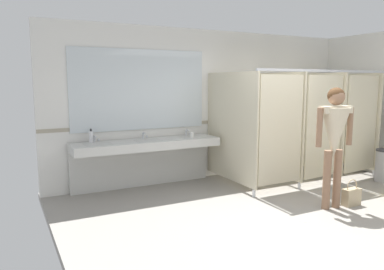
# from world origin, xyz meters

# --- Properties ---
(ground_plane) EXTENTS (6.37, 5.43, 0.10)m
(ground_plane) POSITION_xyz_m (0.00, 0.00, -0.05)
(ground_plane) COLOR gray
(wall_back) EXTENTS (6.37, 0.12, 2.75)m
(wall_back) POSITION_xyz_m (0.00, 2.47, 1.37)
(wall_back) COLOR silver
(wall_back) RESTS_ON ground_plane
(wall_back_tile_band) EXTENTS (6.37, 0.01, 0.06)m
(wall_back_tile_band) POSITION_xyz_m (0.00, 2.41, 1.05)
(wall_back_tile_band) COLOR #9E937F
(wall_back_tile_band) RESTS_ON wall_back
(vanity_counter) EXTENTS (2.48, 0.58, 0.95)m
(vanity_counter) POSITION_xyz_m (-1.50, 2.19, 0.62)
(vanity_counter) COLOR silver
(vanity_counter) RESTS_ON ground_plane
(mirror_panel) EXTENTS (2.38, 0.02, 1.36)m
(mirror_panel) POSITION_xyz_m (-1.50, 2.40, 1.67)
(mirror_panel) COLOR silver
(mirror_panel) RESTS_ON wall_back
(bathroom_stalls) EXTENTS (2.90, 1.54, 2.01)m
(bathroom_stalls) POSITION_xyz_m (1.26, 1.42, 1.05)
(bathroom_stalls) COLOR beige
(bathroom_stalls) RESTS_ON ground_plane
(person_standing) EXTENTS (0.59, 0.45, 1.73)m
(person_standing) POSITION_xyz_m (0.50, 0.00, 1.10)
(person_standing) COLOR #8C664C
(person_standing) RESTS_ON ground_plane
(handbag) EXTENTS (0.27, 0.13, 0.40)m
(handbag) POSITION_xyz_m (0.86, -0.06, 0.14)
(handbag) COLOR tan
(handbag) RESTS_ON ground_plane
(soap_dispenser) EXTENTS (0.07, 0.07, 0.22)m
(soap_dispenser) POSITION_xyz_m (-2.39, 2.28, 0.94)
(soap_dispenser) COLOR white
(soap_dispenser) RESTS_ON vanity_counter
(paper_cup) EXTENTS (0.07, 0.07, 0.09)m
(paper_cup) POSITION_xyz_m (-0.70, 2.03, 0.88)
(paper_cup) COLOR white
(paper_cup) RESTS_ON vanity_counter
(floor_drain_cover) EXTENTS (0.14, 0.14, 0.01)m
(floor_drain_cover) POSITION_xyz_m (-0.19, -0.19, 0.00)
(floor_drain_cover) COLOR #B7BABF
(floor_drain_cover) RESTS_ON ground_plane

